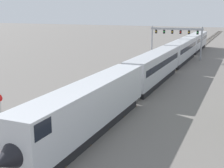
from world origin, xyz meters
TOP-DOWN VIEW (x-y plane):
  - ground_plane at (0.00, 0.00)m, footprint 400.00×400.00m
  - track_main at (2.00, 60.00)m, footprint 2.60×200.00m
  - track_near at (-3.50, 40.00)m, footprint 2.60×160.00m
  - passenger_train at (2.00, 38.20)m, footprint 3.04×89.05m
  - signal_gantry at (-0.25, 53.02)m, footprint 12.10×0.49m
  - stop_sign at (-8.00, 3.86)m, footprint 0.76×0.08m

SIDE VIEW (x-z plane):
  - ground_plane at x=0.00m, z-range 0.00..0.00m
  - track_main at x=2.00m, z-range -0.01..0.15m
  - track_near at x=-3.50m, z-range -0.01..0.15m
  - stop_sign at x=-8.00m, z-range 0.43..3.31m
  - passenger_train at x=2.00m, z-range 0.20..5.00m
  - signal_gantry at x=-0.25m, z-range 1.82..9.37m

